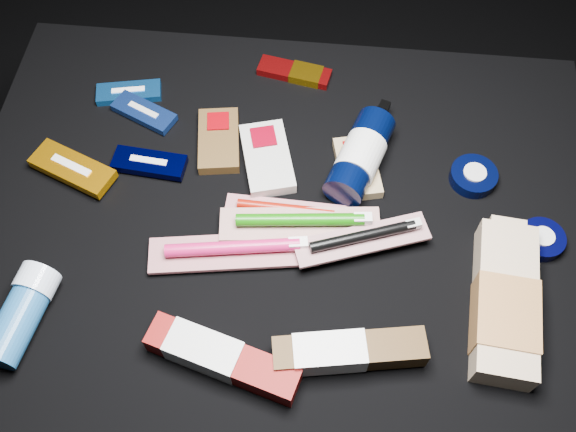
# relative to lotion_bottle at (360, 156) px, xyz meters

# --- Properties ---
(ground) EXTENTS (3.00, 3.00, 0.00)m
(ground) POSITION_rel_lotion_bottle_xyz_m (-0.12, -0.12, -0.43)
(ground) COLOR black
(ground) RESTS_ON ground
(cloth_table) EXTENTS (0.98, 0.78, 0.40)m
(cloth_table) POSITION_rel_lotion_bottle_xyz_m (-0.12, -0.12, -0.23)
(cloth_table) COLOR black
(cloth_table) RESTS_ON ground
(luna_bar_0) EXTENTS (0.11, 0.06, 0.01)m
(luna_bar_0) POSITION_rel_lotion_bottle_xyz_m (-0.40, 0.11, -0.03)
(luna_bar_0) COLOR #1456A5
(luna_bar_0) RESTS_ON cloth_table
(luna_bar_1) EXTENTS (0.12, 0.08, 0.01)m
(luna_bar_1) POSITION_rel_lotion_bottle_xyz_m (-0.36, 0.07, -0.02)
(luna_bar_1) COLOR #1A3B94
(luna_bar_1) RESTS_ON cloth_table
(luna_bar_2) EXTENTS (0.12, 0.05, 0.02)m
(luna_bar_2) POSITION_rel_lotion_bottle_xyz_m (-0.33, -0.03, -0.02)
(luna_bar_2) COLOR black
(luna_bar_2) RESTS_ON cloth_table
(luna_bar_3) EXTENTS (0.14, 0.10, 0.02)m
(luna_bar_3) POSITION_rel_lotion_bottle_xyz_m (-0.45, -0.06, -0.02)
(luna_bar_3) COLOR orange
(luna_bar_3) RESTS_ON cloth_table
(clif_bar_0) EXTENTS (0.08, 0.13, 0.02)m
(clif_bar_0) POSITION_rel_lotion_bottle_xyz_m (-0.23, 0.03, -0.02)
(clif_bar_0) COLOR #4D3418
(clif_bar_0) RESTS_ON cloth_table
(clif_bar_1) EXTENTS (0.10, 0.15, 0.02)m
(clif_bar_1) POSITION_rel_lotion_bottle_xyz_m (-0.15, 0.00, -0.02)
(clif_bar_1) COLOR beige
(clif_bar_1) RESTS_ON cloth_table
(clif_bar_2) EXTENTS (0.08, 0.12, 0.02)m
(clif_bar_2) POSITION_rel_lotion_bottle_xyz_m (-0.00, -0.00, -0.02)
(clif_bar_2) COLOR #A2865C
(clif_bar_2) RESTS_ON cloth_table
(power_bar) EXTENTS (0.13, 0.06, 0.02)m
(power_bar) POSITION_rel_lotion_bottle_xyz_m (-0.11, 0.18, -0.02)
(power_bar) COLOR maroon
(power_bar) RESTS_ON cloth_table
(lotion_bottle) EXTENTS (0.11, 0.20, 0.06)m
(lotion_bottle) POSITION_rel_lotion_bottle_xyz_m (0.00, 0.00, 0.00)
(lotion_bottle) COLOR black
(lotion_bottle) RESTS_ON cloth_table
(cream_tin_upper) EXTENTS (0.07, 0.07, 0.02)m
(cream_tin_upper) POSITION_rel_lotion_bottle_xyz_m (0.18, -0.01, -0.02)
(cream_tin_upper) COLOR black
(cream_tin_upper) RESTS_ON cloth_table
(cream_tin_lower) EXTENTS (0.07, 0.07, 0.02)m
(cream_tin_lower) POSITION_rel_lotion_bottle_xyz_m (0.27, -0.11, -0.02)
(cream_tin_lower) COLOR black
(cream_tin_lower) RESTS_ON cloth_table
(bodywash_bottle) EXTENTS (0.10, 0.25, 0.05)m
(bodywash_bottle) POSITION_rel_lotion_bottle_xyz_m (0.21, -0.23, -0.01)
(bodywash_bottle) COLOR tan
(bodywash_bottle) RESTS_ON cloth_table
(deodorant_stick) EXTENTS (0.08, 0.14, 0.06)m
(deodorant_stick) POSITION_rel_lotion_bottle_xyz_m (-0.45, -0.30, -0.00)
(deodorant_stick) COLOR #1C5389
(deodorant_stick) RESTS_ON cloth_table
(toothbrush_pack_0) EXTENTS (0.19, 0.05, 0.02)m
(toothbrush_pack_0) POSITION_rel_lotion_bottle_xyz_m (-0.10, -0.10, -0.02)
(toothbrush_pack_0) COLOR beige
(toothbrush_pack_0) RESTS_ON cloth_table
(toothbrush_pack_1) EXTENTS (0.25, 0.09, 0.03)m
(toothbrush_pack_1) POSITION_rel_lotion_bottle_xyz_m (-0.17, -0.17, -0.01)
(toothbrush_pack_1) COLOR #B9B0AC
(toothbrush_pack_1) RESTS_ON cloth_table
(toothbrush_pack_2) EXTENTS (0.24, 0.08, 0.03)m
(toothbrush_pack_2) POSITION_rel_lotion_bottle_xyz_m (-0.08, -0.12, -0.01)
(toothbrush_pack_2) COLOR silver
(toothbrush_pack_2) RESTS_ON cloth_table
(toothbrush_pack_3) EXTENTS (0.20, 0.11, 0.02)m
(toothbrush_pack_3) POSITION_rel_lotion_bottle_xyz_m (0.01, -0.14, -0.00)
(toothbrush_pack_3) COLOR beige
(toothbrush_pack_3) RESTS_ON cloth_table
(toothpaste_carton_red) EXTENTS (0.21, 0.10, 0.04)m
(toothpaste_carton_red) POSITION_rel_lotion_bottle_xyz_m (-0.18, -0.33, -0.01)
(toothpaste_carton_red) COLOR maroon
(toothpaste_carton_red) RESTS_ON cloth_table
(toothpaste_carton_green) EXTENTS (0.21, 0.08, 0.04)m
(toothpaste_carton_green) POSITION_rel_lotion_bottle_xyz_m (-0.01, -0.31, -0.01)
(toothpaste_carton_green) COLOR #3F280F
(toothpaste_carton_green) RESTS_ON cloth_table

